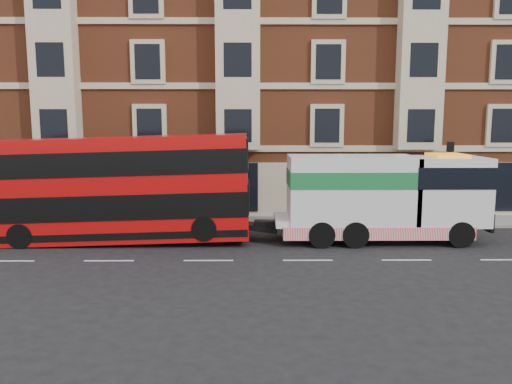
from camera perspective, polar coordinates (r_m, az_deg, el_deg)
ground at (r=20.34m, az=-5.45°, el=-7.81°), size 120.00×120.00×0.00m
sidewalk at (r=27.59m, az=-4.12°, el=-3.37°), size 90.00×3.00×0.15m
victorian_terrace at (r=34.78m, az=-2.64°, el=15.57°), size 45.00×12.00×20.40m
lamp_post_west at (r=26.98m, az=-17.19°, el=1.61°), size 0.35×0.15×4.35m
lamp_post_east at (r=27.80m, az=21.16°, el=1.61°), size 0.35×0.15×4.35m
double_decker_bus at (r=23.73m, az=-15.49°, el=0.56°), size 11.96×2.75×4.84m
tow_truck at (r=23.73m, az=13.95°, el=-0.48°), size 9.58×2.83×3.99m
pedestrian at (r=29.17m, az=-25.56°, el=-1.73°), size 0.61×0.41×1.65m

